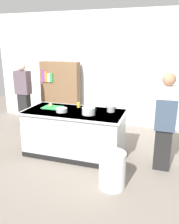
# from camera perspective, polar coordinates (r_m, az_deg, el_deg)

# --- Properties ---
(ground_plane) EXTENTS (10.00, 10.00, 0.00)m
(ground_plane) POSITION_cam_1_polar(r_m,az_deg,el_deg) (4.82, -3.63, -10.13)
(ground_plane) COLOR slate
(back_wall) EXTENTS (6.40, 0.12, 3.00)m
(back_wall) POSITION_cam_1_polar(r_m,az_deg,el_deg) (6.34, 3.28, 10.52)
(back_wall) COLOR silver
(back_wall) RESTS_ON ground_plane
(counter_island) EXTENTS (1.98, 0.98, 0.90)m
(counter_island) POSITION_cam_1_polar(r_m,az_deg,el_deg) (4.63, -3.73, -4.97)
(counter_island) COLOR #B7BABF
(counter_island) RESTS_ON ground_plane
(cutting_board) EXTENTS (0.40, 0.28, 0.02)m
(cutting_board) POSITION_cam_1_polar(r_m,az_deg,el_deg) (4.76, -9.11, 1.12)
(cutting_board) COLOR green
(cutting_board) RESTS_ON counter_island
(onion) EXTENTS (0.08, 0.08, 0.08)m
(onion) POSITION_cam_1_polar(r_m,az_deg,el_deg) (4.75, -9.65, 1.70)
(onion) COLOR tan
(onion) RESTS_ON cutting_board
(stock_pot) EXTENTS (0.31, 0.24, 0.13)m
(stock_pot) POSITION_cam_1_polar(r_m,az_deg,el_deg) (4.25, -0.22, 0.25)
(stock_pot) COLOR #B7BABF
(stock_pot) RESTS_ON counter_island
(sauce_pan) EXTENTS (0.21, 0.15, 0.11)m
(sauce_pan) POSITION_cam_1_polar(r_m,az_deg,el_deg) (4.44, 5.34, 0.74)
(sauce_pan) COLOR #99999E
(sauce_pan) RESTS_ON counter_island
(mixing_bowl) EXTENTS (0.21, 0.21, 0.08)m
(mixing_bowl) POSITION_cam_1_polar(r_m,az_deg,el_deg) (4.44, -6.93, 0.49)
(mixing_bowl) COLOR #B7BABF
(mixing_bowl) RESTS_ON counter_island
(juice_cup) EXTENTS (0.07, 0.07, 0.10)m
(juice_cup) POSITION_cam_1_polar(r_m,az_deg,el_deg) (4.75, -2.72, 1.77)
(juice_cup) COLOR yellow
(juice_cup) RESTS_ON counter_island
(trash_bin) EXTENTS (0.41, 0.41, 0.58)m
(trash_bin) POSITION_cam_1_polar(r_m,az_deg,el_deg) (3.67, 5.66, -14.10)
(trash_bin) COLOR white
(trash_bin) RESTS_ON ground_plane
(person_chef) EXTENTS (0.38, 0.25, 1.72)m
(person_chef) POSITION_cam_1_polar(r_m,az_deg,el_deg) (4.11, 18.25, -1.94)
(person_chef) COLOR black
(person_chef) RESTS_ON ground_plane
(person_guest) EXTENTS (0.38, 0.24, 1.72)m
(person_guest) POSITION_cam_1_polar(r_m,az_deg,el_deg) (6.30, -16.05, 4.44)
(person_guest) COLOR black
(person_guest) RESTS_ON ground_plane
(bookshelf) EXTENTS (1.10, 0.31, 1.70)m
(bookshelf) POSITION_cam_1_polar(r_m,az_deg,el_deg) (6.55, -7.20, 4.86)
(bookshelf) COLOR brown
(bookshelf) RESTS_ON ground_plane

